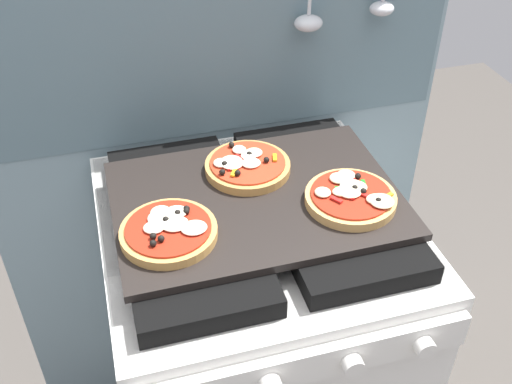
{
  "coord_description": "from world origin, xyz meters",
  "views": [
    {
      "loc": [
        -0.25,
        -0.87,
        1.63
      ],
      "look_at": [
        0.0,
        0.0,
        0.93
      ],
      "focal_mm": 42.65,
      "sensor_mm": 36.0,
      "label": 1
    }
  ],
  "objects_px": {
    "pizza_right": "(351,196)",
    "pizza_center": "(247,165)",
    "baking_tray": "(256,199)",
    "stove": "(256,351)",
    "pizza_left": "(169,230)"
  },
  "relations": [
    {
      "from": "pizza_center",
      "to": "pizza_left",
      "type": "bearing_deg",
      "value": -140.06
    },
    {
      "from": "pizza_center",
      "to": "stove",
      "type": "bearing_deg",
      "value": -93.3
    },
    {
      "from": "pizza_left",
      "to": "pizza_center",
      "type": "xyz_separation_m",
      "value": [
        0.18,
        0.15,
        -0.0
      ]
    },
    {
      "from": "pizza_right",
      "to": "stove",
      "type": "bearing_deg",
      "value": 158.78
    },
    {
      "from": "stove",
      "to": "baking_tray",
      "type": "relative_size",
      "value": 1.67
    },
    {
      "from": "baking_tray",
      "to": "pizza_center",
      "type": "bearing_deg",
      "value": 86.64
    },
    {
      "from": "pizza_left",
      "to": "pizza_center",
      "type": "bearing_deg",
      "value": 39.94
    },
    {
      "from": "pizza_right",
      "to": "pizza_center",
      "type": "relative_size",
      "value": 1.0
    },
    {
      "from": "stove",
      "to": "pizza_right",
      "type": "distance_m",
      "value": 0.51
    },
    {
      "from": "pizza_left",
      "to": "pizza_right",
      "type": "distance_m",
      "value": 0.34
    },
    {
      "from": "stove",
      "to": "baking_tray",
      "type": "height_order",
      "value": "baking_tray"
    },
    {
      "from": "baking_tray",
      "to": "pizza_right",
      "type": "xyz_separation_m",
      "value": [
        0.17,
        -0.07,
        0.02
      ]
    },
    {
      "from": "baking_tray",
      "to": "stove",
      "type": "bearing_deg",
      "value": -90.0
    },
    {
      "from": "stove",
      "to": "pizza_left",
      "type": "xyz_separation_m",
      "value": [
        -0.18,
        -0.07,
        0.48
      ]
    },
    {
      "from": "baking_tray",
      "to": "pizza_right",
      "type": "distance_m",
      "value": 0.18
    }
  ]
}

